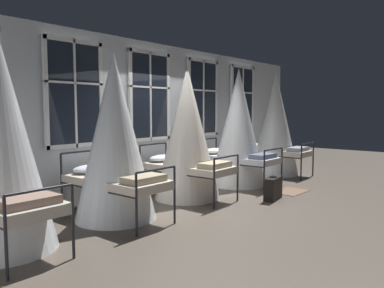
{
  "coord_description": "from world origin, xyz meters",
  "views": [
    {
      "loc": [
        -5.95,
        -4.68,
        1.79
      ],
      "look_at": [
        0.11,
        0.21,
        1.08
      ],
      "focal_mm": 36.72,
      "sensor_mm": 36.0,
      "label": 1
    }
  ],
  "objects_px": {
    "cot_second": "(115,139)",
    "suitcase_dark": "(273,188)",
    "cot_first": "(0,144)",
    "cot_fifth": "(275,125)",
    "cot_third": "(187,135)",
    "cot_fourth": "(238,129)"
  },
  "relations": [
    {
      "from": "cot_second",
      "to": "suitcase_dark",
      "type": "height_order",
      "value": "cot_second"
    },
    {
      "from": "cot_first",
      "to": "cot_fifth",
      "type": "xyz_separation_m",
      "value": [
        7.36,
        0.01,
        -0.01
      ]
    },
    {
      "from": "cot_first",
      "to": "suitcase_dark",
      "type": "distance_m",
      "value": 4.96
    },
    {
      "from": "cot_second",
      "to": "suitcase_dark",
      "type": "relative_size",
      "value": 4.6
    },
    {
      "from": "cot_second",
      "to": "cot_third",
      "type": "bearing_deg",
      "value": -88.44
    },
    {
      "from": "suitcase_dark",
      "to": "cot_first",
      "type": "bearing_deg",
      "value": 154.88
    },
    {
      "from": "cot_fourth",
      "to": "suitcase_dark",
      "type": "relative_size",
      "value": 4.65
    },
    {
      "from": "cot_first",
      "to": "cot_fifth",
      "type": "height_order",
      "value": "cot_first"
    },
    {
      "from": "cot_fifth",
      "to": "cot_second",
      "type": "bearing_deg",
      "value": 89.24
    },
    {
      "from": "cot_fourth",
      "to": "cot_third",
      "type": "bearing_deg",
      "value": 89.9
    },
    {
      "from": "cot_first",
      "to": "cot_fourth",
      "type": "height_order",
      "value": "cot_first"
    },
    {
      "from": "cot_first",
      "to": "cot_fifth",
      "type": "distance_m",
      "value": 7.36
    },
    {
      "from": "cot_third",
      "to": "cot_fifth",
      "type": "height_order",
      "value": "cot_fifth"
    },
    {
      "from": "cot_first",
      "to": "cot_second",
      "type": "xyz_separation_m",
      "value": [
        1.82,
        0.0,
        -0.05
      ]
    },
    {
      "from": "cot_second",
      "to": "cot_fourth",
      "type": "distance_m",
      "value": 3.67
    },
    {
      "from": "cot_fourth",
      "to": "cot_second",
      "type": "bearing_deg",
      "value": 91.07
    },
    {
      "from": "cot_third",
      "to": "cot_fourth",
      "type": "height_order",
      "value": "cot_fourth"
    },
    {
      "from": "cot_third",
      "to": "cot_fourth",
      "type": "distance_m",
      "value": 1.81
    },
    {
      "from": "cot_third",
      "to": "suitcase_dark",
      "type": "relative_size",
      "value": 4.47
    },
    {
      "from": "cot_fifth",
      "to": "suitcase_dark",
      "type": "xyz_separation_m",
      "value": [
        -2.73,
        -1.37,
        -1.12
      ]
    },
    {
      "from": "cot_second",
      "to": "cot_third",
      "type": "relative_size",
      "value": 1.03
    },
    {
      "from": "cot_first",
      "to": "cot_third",
      "type": "xyz_separation_m",
      "value": [
        3.68,
        0.04,
        -0.09
      ]
    }
  ]
}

